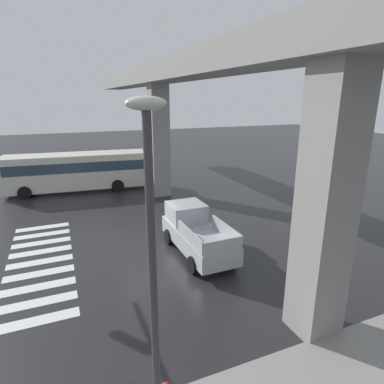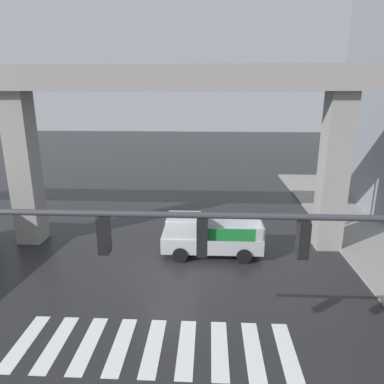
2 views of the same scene
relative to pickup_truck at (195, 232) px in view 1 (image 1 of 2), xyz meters
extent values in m
plane|color=#232326|center=(-1.66, -2.01, -0.99)|extent=(120.00, 120.00, 0.00)
cube|color=silver|center=(-6.06, -7.00, -0.98)|extent=(0.55, 2.80, 0.01)
cube|color=silver|center=(-4.96, -7.00, -0.98)|extent=(0.55, 2.80, 0.01)
cube|color=silver|center=(-3.86, -7.00, -0.98)|extent=(0.55, 2.80, 0.01)
cube|color=silver|center=(-2.76, -7.00, -0.98)|extent=(0.55, 2.80, 0.01)
cube|color=silver|center=(-1.66, -7.00, -0.98)|extent=(0.55, 2.80, 0.01)
cube|color=silver|center=(-0.56, -7.00, -0.98)|extent=(0.55, 2.80, 0.01)
cube|color=silver|center=(0.54, -7.00, -0.98)|extent=(0.55, 2.80, 0.01)
cube|color=silver|center=(1.64, -7.00, -0.98)|extent=(0.55, 2.80, 0.01)
cube|color=silver|center=(2.74, -7.00, -0.98)|extent=(0.55, 2.80, 0.01)
cube|color=gray|center=(-1.66, 1.30, 7.82)|extent=(54.96, 2.20, 1.20)
cube|color=gray|center=(-9.87, 1.30, 3.12)|extent=(1.30, 1.30, 8.21)
cube|color=gray|center=(6.54, 1.30, 3.12)|extent=(1.30, 1.30, 8.21)
cube|color=#A8AAAF|center=(0.30, 0.00, -0.21)|extent=(5.11, 1.94, 0.80)
cube|color=#A8AAAF|center=(-1.15, -0.01, 0.64)|extent=(1.71, 1.76, 0.90)
cube|color=#3F5160|center=(-1.62, -0.01, 0.64)|extent=(0.11, 1.67, 0.77)
cube|color=#A8AAAF|center=(1.45, -0.86, 0.49)|extent=(2.65, 0.12, 0.60)
cube|color=#A8AAAF|center=(1.44, 0.89, 0.49)|extent=(2.65, 0.12, 0.60)
cube|color=#A8AAAF|center=(2.80, 0.02, 0.49)|extent=(0.11, 1.75, 0.60)
cylinder|color=black|center=(-1.27, -0.91, -0.61)|extent=(0.76, 0.29, 0.76)
cylinder|color=black|center=(-1.29, 0.89, -0.61)|extent=(0.76, 0.29, 0.76)
cylinder|color=black|center=(1.89, -0.89, -0.61)|extent=(0.76, 0.29, 0.76)
cylinder|color=black|center=(1.87, 0.92, -0.61)|extent=(0.76, 0.29, 0.76)
cube|color=beige|center=(-13.46, -4.45, 0.65)|extent=(3.52, 10.99, 2.70)
cube|color=#2D3D4C|center=(-13.46, -4.45, 1.12)|extent=(3.51, 10.46, 0.76)
cube|color=#2D3D4C|center=(-13.97, -9.79, 0.99)|extent=(2.25, 0.29, 1.49)
cylinder|color=black|center=(-12.60, -8.33, -0.51)|extent=(0.44, 0.99, 0.96)
cylinder|color=black|center=(-15.04, -8.10, -0.51)|extent=(0.44, 0.99, 0.96)
cylinder|color=black|center=(-11.95, -1.62, -0.51)|extent=(0.44, 0.99, 0.96)
cylinder|color=black|center=(-14.39, -1.38, -0.51)|extent=(0.44, 0.99, 0.96)
cylinder|color=#38383D|center=(7.89, -4.27, 2.51)|extent=(0.16, 0.16, 7.00)
ellipsoid|color=beige|center=(7.89, -4.27, 6.13)|extent=(0.44, 0.70, 0.24)
camera|label=1|loc=(13.15, -5.66, 6.21)|focal=30.02mm
camera|label=2|loc=(0.11, -16.62, 7.19)|focal=32.58mm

